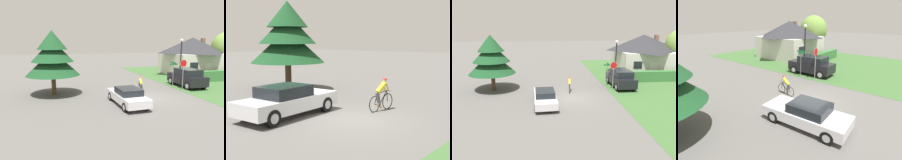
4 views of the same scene
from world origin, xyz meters
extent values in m
plane|color=#5B5956|center=(0.00, 0.00, 0.00)|extent=(140.00, 140.00, 0.00)
cube|color=beige|center=(11.61, 11.03, 1.58)|extent=(7.61, 8.17, 3.15)
pyramid|color=#2D2D33|center=(11.61, 11.03, 4.26)|extent=(8.22, 8.82, 2.22)
cube|color=silver|center=(11.37, 7.13, 1.00)|extent=(0.90, 0.11, 2.00)
cube|color=black|center=(9.37, 7.25, 1.73)|extent=(1.10, 0.13, 0.90)
cube|color=brown|center=(13.80, 11.68, 4.89)|extent=(0.53, 0.53, 0.80)
cube|color=#387038|center=(10.79, 5.49, 0.65)|extent=(9.79, 0.90, 1.29)
cube|color=silver|center=(-2.57, -1.35, 0.59)|extent=(2.10, 4.86, 0.59)
cube|color=black|center=(-2.55, -1.58, 1.12)|extent=(1.72, 2.14, 0.48)
cylinder|color=black|center=(-3.47, 0.22, 0.34)|extent=(0.29, 0.69, 0.68)
cylinder|color=#ADADB2|center=(-3.47, 0.22, 0.34)|extent=(0.29, 0.41, 0.39)
cylinder|color=black|center=(-1.86, 0.31, 0.34)|extent=(0.29, 0.69, 0.68)
cylinder|color=#ADADB2|center=(-1.86, 0.31, 0.34)|extent=(0.29, 0.41, 0.39)
cylinder|color=black|center=(-3.28, -3.01, 0.34)|extent=(0.29, 0.69, 0.68)
cylinder|color=#ADADB2|center=(-3.28, -3.01, 0.34)|extent=(0.29, 0.41, 0.39)
cylinder|color=black|center=(-1.66, -2.92, 0.34)|extent=(0.29, 0.69, 0.68)
cylinder|color=#ADADB2|center=(-1.66, -2.92, 0.34)|extent=(0.29, 0.41, 0.39)
torus|color=black|center=(-0.08, 1.69, 0.37)|extent=(0.12, 0.77, 0.77)
torus|color=black|center=(0.03, 2.65, 0.37)|extent=(0.12, 0.77, 0.77)
cylinder|color=black|center=(-0.05, 1.93, 0.53)|extent=(0.05, 0.17, 0.60)
cylinder|color=black|center=(-0.01, 2.29, 0.57)|extent=(0.10, 0.61, 0.68)
cylinder|color=black|center=(-0.02, 2.22, 0.86)|extent=(0.11, 0.72, 0.10)
cylinder|color=black|center=(-0.06, 1.84, 0.30)|extent=(0.07, 0.32, 0.16)
cylinder|color=black|center=(-0.07, 1.78, 0.60)|extent=(0.05, 0.20, 0.47)
cylinder|color=black|center=(0.02, 2.61, 0.63)|extent=(0.05, 0.12, 0.53)
cylinder|color=black|center=(0.02, 2.57, 0.89)|extent=(0.44, 0.07, 0.02)
ellipsoid|color=black|center=(-0.06, 1.86, 0.85)|extent=(0.10, 0.21, 0.05)
cylinder|color=slate|center=(-0.05, 1.85, 0.65)|extent=(0.13, 0.25, 0.50)
cylinder|color=slate|center=(-0.05, 2.01, 0.57)|extent=(0.14, 0.25, 0.66)
cylinder|color=tan|center=(-0.04, 1.92, 0.27)|extent=(0.08, 0.08, 0.30)
cylinder|color=tan|center=(0.01, 2.08, 0.17)|extent=(0.17, 0.08, 0.21)
cylinder|color=yellow|center=(-0.03, 2.13, 1.08)|extent=(0.29, 0.68, 0.56)
cylinder|color=yellow|center=(0.01, 2.35, 1.07)|extent=(0.10, 0.25, 0.35)
cylinder|color=yellow|center=(0.01, 2.63, 1.07)|extent=(0.10, 0.25, 0.35)
sphere|color=tan|center=(0.00, 2.40, 1.41)|extent=(0.19, 0.19, 0.19)
ellipsoid|color=red|center=(0.00, 2.40, 1.46)|extent=(0.22, 0.18, 0.12)
cube|color=black|center=(5.86, 3.53, 0.82)|extent=(2.07, 4.71, 0.96)
cube|color=black|center=(5.86, 3.38, 1.63)|extent=(1.81, 2.83, 0.64)
cylinder|color=black|center=(4.94, 5.11, 0.42)|extent=(0.29, 0.84, 0.84)
cylinder|color=#ADADB2|center=(4.94, 5.11, 0.42)|extent=(0.30, 0.49, 0.49)
cylinder|color=black|center=(6.73, 5.14, 0.42)|extent=(0.29, 0.84, 0.84)
cylinder|color=#ADADB2|center=(6.73, 5.14, 0.42)|extent=(0.30, 0.49, 0.49)
cylinder|color=black|center=(4.98, 1.93, 0.42)|extent=(0.29, 0.84, 0.84)
cylinder|color=#ADADB2|center=(4.98, 1.93, 0.42)|extent=(0.30, 0.49, 0.49)
cylinder|color=black|center=(6.77, 1.95, 0.42)|extent=(0.29, 0.84, 0.84)
cylinder|color=#ADADB2|center=(6.77, 1.95, 0.42)|extent=(0.30, 0.49, 0.49)
cylinder|color=gray|center=(4.60, 2.34, 1.18)|extent=(0.07, 0.07, 2.36)
cylinder|color=red|center=(4.60, 2.34, 2.67)|extent=(0.73, 0.06, 0.73)
cylinder|color=silver|center=(4.60, 2.34, 2.67)|extent=(0.77, 0.05, 0.77)
cylinder|color=black|center=(5.37, 4.09, 2.39)|extent=(0.14, 0.14, 4.78)
sphere|color=white|center=(5.37, 4.09, 4.94)|extent=(0.35, 0.35, 0.35)
cone|color=black|center=(5.37, 4.09, 5.11)|extent=(0.21, 0.21, 0.14)
cylinder|color=gray|center=(4.42, 3.89, 1.18)|extent=(0.06, 0.06, 2.36)
cube|color=#197238|center=(4.42, 3.89, 2.42)|extent=(0.90, 0.03, 0.16)
cube|color=#197238|center=(4.42, 3.89, 2.58)|extent=(0.03, 0.90, 0.16)
cylinder|color=#4C3823|center=(-8.00, 3.46, 0.91)|extent=(0.41, 0.41, 1.82)
cone|color=#194723|center=(-8.00, 3.46, 2.93)|extent=(4.79, 4.79, 2.22)
cone|color=#194723|center=(-8.00, 3.46, 4.02)|extent=(3.73, 3.73, 1.96)
cone|color=#194723|center=(-8.00, 3.46, 4.96)|extent=(2.68, 2.68, 1.69)
camera|label=1|loc=(-7.91, -16.78, 4.84)|focal=35.00mm
camera|label=2|loc=(7.59, -10.18, 3.29)|focal=50.00mm
camera|label=3|loc=(-2.44, -19.43, 6.84)|focal=35.00mm
camera|label=4|loc=(-9.66, -5.88, 5.51)|focal=28.00mm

